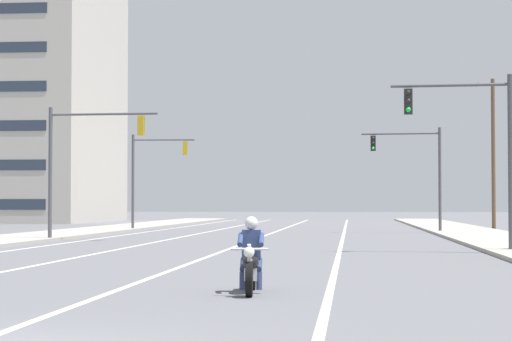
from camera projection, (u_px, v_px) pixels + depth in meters
The scene contains 12 objects.
lane_stripe_center at pixel (270, 234), 56.06m from camera, with size 0.16×100.00×0.01m, color beige.
lane_stripe_left at pixel (199, 234), 56.45m from camera, with size 0.16×100.00×0.01m, color beige.
lane_stripe_right at pixel (344, 234), 55.66m from camera, with size 0.16×100.00×0.01m, color beige.
lane_stripe_far_left at pixel (136, 233), 56.80m from camera, with size 0.16×100.00×0.01m, color beige.
sidewalk_kerb_right at pixel (486, 236), 49.99m from camera, with size 4.40×110.00×0.14m, color #9E998E.
sidewalk_kerb_left at pixel (53, 235), 52.15m from camera, with size 4.40×110.00×0.14m, color #9E998E.
motorcycle_with_rider at pixel (251, 262), 18.82m from camera, with size 0.70×2.19×1.46m.
traffic_signal_near_right at pixel (476, 136), 34.27m from camera, with size 4.19×0.40×6.20m.
traffic_signal_near_left at pixel (81, 152), 45.62m from camera, with size 5.18×0.40×6.20m.
traffic_signal_mid_right at pixel (417, 163), 57.99m from camera, with size 4.65×0.45×6.20m.
traffic_signal_mid_left at pixel (150, 168), 63.74m from camera, with size 4.08×0.49×6.20m.
utility_pole_right_far at pixel (493, 151), 65.30m from camera, with size 2.29×0.26×10.01m.
Camera 1 is at (4.44, -10.97, 1.70)m, focal length 69.26 mm.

